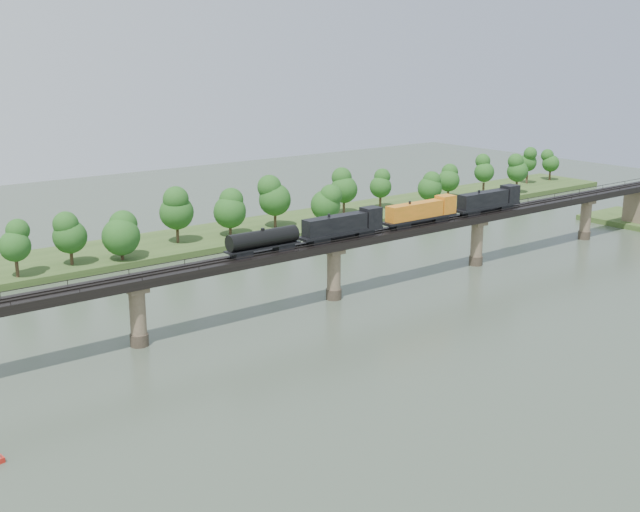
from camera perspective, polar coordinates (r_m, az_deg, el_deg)
ground at (r=131.99m, az=9.19°, el=-6.19°), size 400.00×400.00×0.00m
far_bank at (r=196.84m, az=-9.08°, el=1.06°), size 300.00×24.00×1.60m
bridge at (r=151.14m, az=0.99°, el=-1.10°), size 236.00×30.00×11.50m
bridge_superstructure at (r=149.54m, az=1.00°, el=1.23°), size 220.00×4.90×0.75m
far_treeline at (r=187.51m, az=-10.71°, el=2.82°), size 289.06×17.54×13.60m
freight_train at (r=159.06m, az=5.40°, el=2.80°), size 75.42×2.94×5.19m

